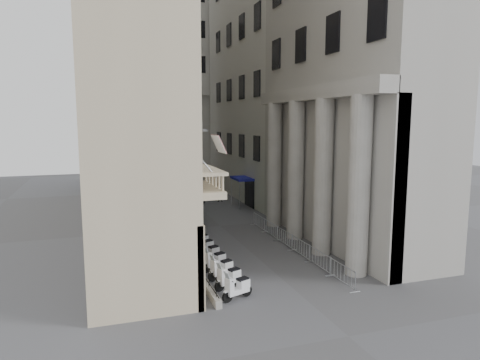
% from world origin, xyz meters
% --- Properties ---
extents(ground, '(120.00, 120.00, 0.00)m').
position_xyz_m(ground, '(0.00, 0.00, 0.00)').
color(ground, '#4C4B4E').
rests_on(ground, ground).
extents(left_building, '(5.00, 36.00, 34.00)m').
position_xyz_m(left_building, '(-7.50, 22.00, 17.00)').
color(left_building, beige).
rests_on(left_building, ground).
extents(far_building, '(22.00, 10.00, 30.00)m').
position_xyz_m(far_building, '(0.00, 48.00, 15.00)').
color(far_building, beige).
rests_on(far_building, ground).
extents(iron_fence, '(0.30, 28.00, 1.40)m').
position_xyz_m(iron_fence, '(-4.30, 18.00, 0.00)').
color(iron_fence, black).
rests_on(iron_fence, ground).
extents(blue_awning, '(1.60, 3.00, 3.00)m').
position_xyz_m(blue_awning, '(4.15, 26.00, 0.00)').
color(blue_awning, navy).
rests_on(blue_awning, ground).
extents(flag, '(1.00, 1.40, 8.20)m').
position_xyz_m(flag, '(-4.00, 5.00, 0.00)').
color(flag, '#9E0C11').
rests_on(flag, ground).
extents(scooter_0, '(1.51, 1.01, 1.50)m').
position_xyz_m(scooter_0, '(-3.13, 4.85, 0.00)').
color(scooter_0, white).
rests_on(scooter_0, ground).
extents(scooter_1, '(1.51, 1.01, 1.50)m').
position_xyz_m(scooter_1, '(-3.13, 6.26, 0.00)').
color(scooter_1, white).
rests_on(scooter_1, ground).
extents(scooter_2, '(1.51, 1.01, 1.50)m').
position_xyz_m(scooter_2, '(-3.13, 7.67, 0.00)').
color(scooter_2, white).
rests_on(scooter_2, ground).
extents(scooter_3, '(1.51, 1.01, 1.50)m').
position_xyz_m(scooter_3, '(-3.13, 9.07, 0.00)').
color(scooter_3, white).
rests_on(scooter_3, ground).
extents(scooter_4, '(1.51, 1.01, 1.50)m').
position_xyz_m(scooter_4, '(-3.13, 10.48, 0.00)').
color(scooter_4, white).
rests_on(scooter_4, ground).
extents(scooter_5, '(1.51, 1.01, 1.50)m').
position_xyz_m(scooter_5, '(-3.13, 11.88, 0.00)').
color(scooter_5, white).
rests_on(scooter_5, ground).
extents(scooter_6, '(1.51, 1.01, 1.50)m').
position_xyz_m(scooter_6, '(-3.13, 13.29, 0.00)').
color(scooter_6, white).
rests_on(scooter_6, ground).
extents(scooter_7, '(1.51, 1.01, 1.50)m').
position_xyz_m(scooter_7, '(-3.13, 14.70, 0.00)').
color(scooter_7, white).
rests_on(scooter_7, ground).
extents(scooter_8, '(1.51, 1.01, 1.50)m').
position_xyz_m(scooter_8, '(-3.13, 16.10, 0.00)').
color(scooter_8, white).
rests_on(scooter_8, ground).
extents(scooter_9, '(1.51, 1.01, 1.50)m').
position_xyz_m(scooter_9, '(-3.13, 17.51, 0.00)').
color(scooter_9, white).
rests_on(scooter_9, ground).
extents(scooter_10, '(1.51, 1.01, 1.50)m').
position_xyz_m(scooter_10, '(-3.13, 18.91, 0.00)').
color(scooter_10, white).
rests_on(scooter_10, ground).
extents(scooter_11, '(1.51, 1.01, 1.50)m').
position_xyz_m(scooter_11, '(-3.13, 20.32, 0.00)').
color(scooter_11, white).
rests_on(scooter_11, ground).
extents(barrier_0, '(0.60, 2.40, 1.10)m').
position_xyz_m(barrier_0, '(2.74, 4.95, 0.00)').
color(barrier_0, '#ACAFB4').
rests_on(barrier_0, ground).
extents(barrier_1, '(0.60, 2.40, 1.10)m').
position_xyz_m(barrier_1, '(2.74, 7.45, 0.00)').
color(barrier_1, '#ACAFB4').
rests_on(barrier_1, ground).
extents(barrier_2, '(0.60, 2.40, 1.10)m').
position_xyz_m(barrier_2, '(2.74, 9.95, 0.00)').
color(barrier_2, '#ACAFB4').
rests_on(barrier_2, ground).
extents(barrier_3, '(0.60, 2.40, 1.10)m').
position_xyz_m(barrier_3, '(2.74, 12.45, 0.00)').
color(barrier_3, '#ACAFB4').
rests_on(barrier_3, ground).
extents(barrier_4, '(0.60, 2.40, 1.10)m').
position_xyz_m(barrier_4, '(2.74, 14.95, 0.00)').
color(barrier_4, '#ACAFB4').
rests_on(barrier_4, ground).
extents(barrier_5, '(0.60, 2.40, 1.10)m').
position_xyz_m(barrier_5, '(2.74, 17.45, 0.00)').
color(barrier_5, '#ACAFB4').
rests_on(barrier_5, ground).
extents(security_tent, '(4.36, 4.36, 3.54)m').
position_xyz_m(security_tent, '(-3.05, 20.00, 2.96)').
color(security_tent, white).
rests_on(security_tent, ground).
extents(street_lamp, '(2.57, 0.79, 8.02)m').
position_xyz_m(street_lamp, '(-3.90, 16.71, 4.77)').
color(street_lamp, gray).
rests_on(street_lamp, ground).
extents(info_kiosk, '(0.37, 0.96, 1.98)m').
position_xyz_m(info_kiosk, '(-4.09, 24.75, 1.00)').
color(info_kiosk, black).
rests_on(info_kiosk, ground).
extents(pedestrian_a, '(0.73, 0.59, 1.72)m').
position_xyz_m(pedestrian_a, '(-0.91, 25.47, 0.86)').
color(pedestrian_a, '#0D1637').
rests_on(pedestrian_a, ground).
extents(pedestrian_b, '(0.84, 0.69, 1.60)m').
position_xyz_m(pedestrian_b, '(2.74, 29.51, 0.80)').
color(pedestrian_b, black).
rests_on(pedestrian_b, ground).
extents(pedestrian_c, '(0.96, 0.66, 1.88)m').
position_xyz_m(pedestrian_c, '(0.87, 29.44, 0.94)').
color(pedestrian_c, black).
rests_on(pedestrian_c, ground).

